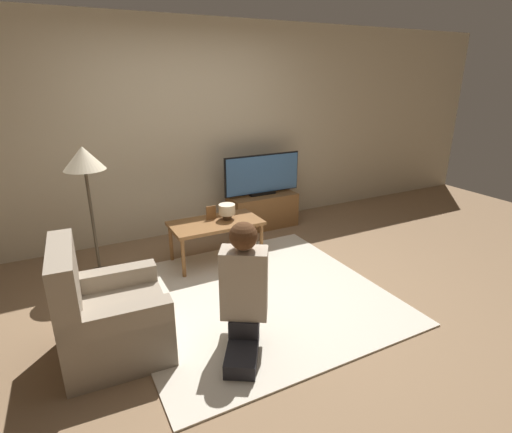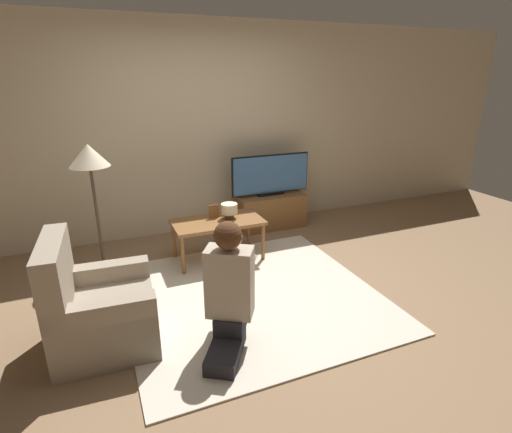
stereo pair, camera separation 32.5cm
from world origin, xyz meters
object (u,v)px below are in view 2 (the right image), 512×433
Objects in this scene: armchair at (99,312)px; person_kneeling at (229,286)px; floor_lamp at (90,165)px; tv at (271,175)px; table_lamp at (229,210)px; coffee_table at (218,225)px.

armchair is 0.90× the size of person_kneeling.
floor_lamp is 1.34× the size of person_kneeling.
floor_lamp is 1.50× the size of armchair.
tv reaches higher than table_lamp.
armchair is 1.01m from person_kneeling.
tv is at bearing 40.24° from table_lamp.
armchair is at bearing -139.86° from coffee_table.
table_lamp reaches higher than coffee_table.
armchair reaches higher than coffee_table.
floor_lamp is at bearing 168.48° from coffee_table.
tv is 0.80× the size of floor_lamp.
floor_lamp is 1.47m from table_lamp.
coffee_table is 1.52m from person_kneeling.
person_kneeling is (-0.38, -1.47, 0.09)m from coffee_table.
person_kneeling is 5.54× the size of table_lamp.
armchair is at bearing -141.46° from tv.
floor_lamp is at bearing 170.19° from table_lamp.
person_kneeling is (0.82, -1.72, -0.62)m from floor_lamp.
armchair is at bearing -93.54° from floor_lamp.
tv is 2.24m from floor_lamp.
tv is 5.97× the size of table_lamp.
coffee_table is 0.98× the size of person_kneeling.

